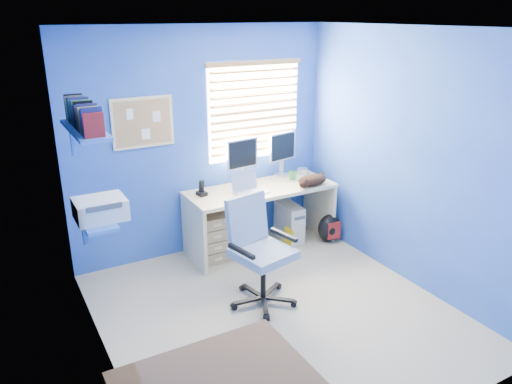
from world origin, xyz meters
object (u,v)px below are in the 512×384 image
desk (261,218)px  tower_pc (289,222)px  cat (312,180)px  office_chair (259,265)px  laptop (251,184)px

desk → tower_pc: bearing=3.5°
desk → tower_pc: size_ratio=3.77×
cat → tower_pc: 0.65m
office_chair → cat: bearing=34.4°
tower_pc → laptop: bearing=-164.2°
laptop → office_chair: (-0.39, -0.89, -0.47)m
cat → office_chair: 1.44m
desk → cat: (0.55, -0.22, 0.43)m
laptop → office_chair: size_ratio=0.32×
cat → office_chair: size_ratio=0.36×
laptop → tower_pc: (0.60, 0.13, -0.62)m
laptop → cat: 0.75m
laptop → office_chair: bearing=-122.4°
office_chair → laptop: bearing=66.2°
desk → cat: bearing=-21.6°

